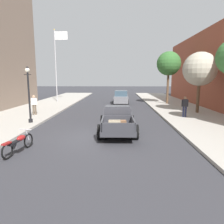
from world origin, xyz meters
The scene contains 10 objects.
ground_plane centered at (0.00, 0.00, 0.00)m, with size 140.00×140.00×0.00m, color #333338.
hotrod_truck_gunmetal centered at (0.88, 1.17, 0.75)m, with size 2.26×4.97×1.58m.
motorcycle_parked centered at (-3.38, -2.56, 0.44)m, with size 0.64×2.10×0.93m.
car_background_grey centered at (1.26, 15.13, 0.77)m, with size 1.92×4.32×1.65m.
pedestrian_sidewalk_left centered at (-6.14, 5.98, 1.09)m, with size 0.53×0.22×1.65m.
pedestrian_sidewalk_right centered at (6.18, 5.29, 1.09)m, with size 0.53×0.22×1.65m.
street_lamp_near centered at (-5.20, 2.95, 2.39)m, with size 0.50×0.32×3.85m.
flagpole centered at (-6.94, 16.00, 5.77)m, with size 1.74×0.16×9.16m.
street_tree_second centered at (8.03, 7.55, 3.97)m, with size 2.93×2.93×5.31m.
street_tree_third centered at (6.85, 14.10, 4.87)m, with size 2.81×2.81×6.16m.
Camera 1 is at (0.93, -11.02, 3.22)m, focal length 33.14 mm.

